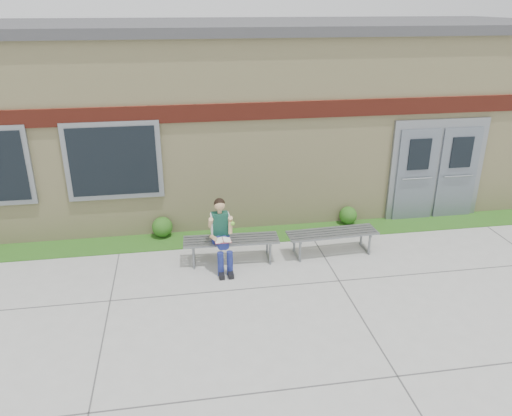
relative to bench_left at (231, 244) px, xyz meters
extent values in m
plane|color=#9E9E99|center=(0.82, -1.57, -0.36)|extent=(80.00, 80.00, 0.00)
cube|color=#1F5216|center=(0.82, 1.03, -0.35)|extent=(16.00, 0.80, 0.02)
cube|color=beige|center=(0.82, 4.43, 1.64)|extent=(16.00, 6.00, 4.00)
cube|color=#3F3F42|center=(0.82, 4.43, 3.74)|extent=(16.20, 6.20, 0.20)
cube|color=maroon|center=(0.82, 1.40, 2.24)|extent=(16.00, 0.06, 0.35)
cube|color=slate|center=(-2.18, 1.39, 1.34)|extent=(1.90, 0.08, 1.60)
cube|color=black|center=(-2.18, 1.35, 1.34)|extent=(1.70, 0.04, 1.40)
cube|color=slate|center=(4.82, 1.39, 0.79)|extent=(2.20, 0.08, 2.30)
cube|color=slate|center=(4.32, 1.34, 0.69)|extent=(0.92, 0.06, 2.10)
cube|color=slate|center=(5.32, 1.34, 0.69)|extent=(0.92, 0.06, 2.10)
cube|color=slate|center=(0.00, 0.00, 0.09)|extent=(1.83, 0.58, 0.04)
cube|color=slate|center=(-0.72, 0.00, -0.16)|extent=(0.07, 0.50, 0.41)
cube|color=slate|center=(0.72, 0.00, -0.16)|extent=(0.07, 0.50, 0.41)
cube|color=slate|center=(2.00, 0.00, 0.08)|extent=(1.81, 0.58, 0.03)
cube|color=slate|center=(1.29, 0.00, -0.16)|extent=(0.07, 0.50, 0.41)
cube|color=slate|center=(2.71, 0.00, -0.16)|extent=(0.07, 0.50, 0.41)
cube|color=navy|center=(-0.21, -0.05, 0.18)|extent=(0.33, 0.24, 0.15)
cube|color=#113E2D|center=(-0.21, -0.07, 0.47)|extent=(0.31, 0.20, 0.43)
sphere|color=tan|center=(-0.21, -0.08, 0.85)|extent=(0.20, 0.20, 0.20)
sphere|color=black|center=(-0.21, -0.06, 0.87)|extent=(0.21, 0.21, 0.21)
cylinder|color=navy|center=(-0.28, -0.30, 0.20)|extent=(0.16, 0.40, 0.14)
cylinder|color=navy|center=(-0.12, -0.29, 0.20)|extent=(0.16, 0.40, 0.14)
cylinder|color=navy|center=(-0.26, -0.52, -0.13)|extent=(0.11, 0.11, 0.47)
cylinder|color=navy|center=(-0.09, -0.52, -0.13)|extent=(0.11, 0.11, 0.47)
cube|color=black|center=(-0.26, -0.59, -0.32)|extent=(0.10, 0.25, 0.09)
cube|color=black|center=(-0.09, -0.58, -0.32)|extent=(0.10, 0.25, 0.09)
cylinder|color=tan|center=(-0.38, -0.13, 0.53)|extent=(0.09, 0.21, 0.25)
cylinder|color=tan|center=(-0.03, -0.12, 0.53)|extent=(0.09, 0.21, 0.25)
cube|color=white|center=(-0.20, -0.41, 0.30)|extent=(0.30, 0.22, 0.01)
cube|color=#B5444C|center=(-0.20, -0.41, 0.28)|extent=(0.30, 0.23, 0.01)
sphere|color=#79D137|center=(0.01, -0.25, 0.54)|extent=(0.08, 0.08, 0.08)
sphere|color=#1F5216|center=(-1.32, 1.28, -0.13)|extent=(0.43, 0.43, 0.43)
sphere|color=#1F5216|center=(2.78, 1.28, -0.15)|extent=(0.39, 0.39, 0.39)
camera|label=1|loc=(-0.91, -8.49, 4.29)|focal=35.00mm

